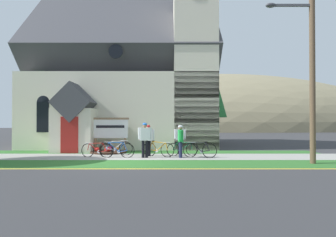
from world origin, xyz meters
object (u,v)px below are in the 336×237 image
object	(u,v)px
cyclist_in_orange_jersey	(182,139)
cyclist_in_yellow_jersey	(181,137)
utility_pole	(312,45)
yard_deciduous_tree	(50,91)
bicycle_yellow	(201,150)
bicycle_red	(160,149)
bicycle_silver	(118,150)
bicycle_orange	(184,149)
bicycle_green	(117,148)
cyclist_in_red_jersey	(146,137)
roadside_conifer	(208,81)
church_sign	(112,129)
cyclist_in_white_jersey	(150,138)
bicycle_blue	(99,150)

from	to	relation	value
cyclist_in_orange_jersey	cyclist_in_yellow_jersey	distance (m)	1.60
utility_pole	yard_deciduous_tree	world-z (taller)	utility_pole
bicycle_yellow	bicycle_red	size ratio (longest dim) A/B	1.01
cyclist_in_orange_jersey	bicycle_silver	bearing A→B (deg)	177.96
bicycle_silver	cyclist_in_orange_jersey	bearing A→B (deg)	-2.04
bicycle_red	bicycle_silver	xyz separation A→B (m)	(-2.06, -0.41, -0.00)
bicycle_silver	yard_deciduous_tree	distance (m)	9.54
bicycle_orange	bicycle_red	size ratio (longest dim) A/B	1.03
bicycle_red	yard_deciduous_tree	xyz separation A→B (m)	(-8.17, 5.92, 3.69)
utility_pole	bicycle_red	bearing A→B (deg)	159.84
bicycle_green	bicycle_orange	bearing A→B (deg)	-3.70
bicycle_green	cyclist_in_red_jersey	bearing A→B (deg)	-35.41
bicycle_red	yard_deciduous_tree	world-z (taller)	yard_deciduous_tree
bicycle_yellow	cyclist_in_red_jersey	size ratio (longest dim) A/B	0.95
bicycle_red	roadside_conifer	xyz separation A→B (m)	(3.64, 8.11, 4.67)
bicycle_yellow	roadside_conifer	size ratio (longest dim) A/B	0.21
church_sign	yard_deciduous_tree	xyz separation A→B (m)	(-5.23, 3.62, 2.71)
church_sign	utility_pole	world-z (taller)	utility_pole
bicycle_silver	bicycle_green	size ratio (longest dim) A/B	0.99
cyclist_in_yellow_jersey	cyclist_in_red_jersey	distance (m)	2.42
cyclist_in_orange_jersey	cyclist_in_red_jersey	world-z (taller)	cyclist_in_red_jersey
bicycle_orange	yard_deciduous_tree	size ratio (longest dim) A/B	0.30
bicycle_silver	cyclist_in_white_jersey	xyz separation A→B (m)	(1.54, 0.56, 0.57)
cyclist_in_red_jersey	roadside_conifer	world-z (taller)	roadside_conifer
roadside_conifer	bicycle_red	bearing A→B (deg)	-114.18
bicycle_orange	cyclist_in_yellow_jersey	xyz separation A→B (m)	(-0.11, 0.64, 0.58)
bicycle_orange	cyclist_in_white_jersey	xyz separation A→B (m)	(-1.81, -0.29, 0.59)
bicycle_red	utility_pole	xyz separation A→B (m)	(6.69, -2.46, 4.74)
bicycle_red	utility_pole	distance (m)	8.56
church_sign	cyclist_in_white_jersey	size ratio (longest dim) A/B	1.35
bicycle_yellow	yard_deciduous_tree	xyz separation A→B (m)	(-10.29, 6.25, 3.69)
bicycle_green	cyclist_in_white_jersey	bearing A→B (deg)	-16.14
church_sign	cyclist_in_orange_jersey	world-z (taller)	church_sign
cyclist_in_red_jersey	utility_pole	world-z (taller)	utility_pole
cyclist_in_orange_jersey	yard_deciduous_tree	xyz separation A→B (m)	(-9.31, 6.45, 3.13)
cyclist_in_red_jersey	cyclist_in_orange_jersey	bearing A→B (deg)	-0.16
utility_pole	bicycle_silver	bearing A→B (deg)	166.86
bicycle_silver	bicycle_green	xyz separation A→B (m)	(-0.26, 1.08, -0.00)
bicycle_blue	cyclist_in_orange_jersey	distance (m)	4.28
bicycle_blue	cyclist_in_orange_jersey	size ratio (longest dim) A/B	1.05
bicycle_blue	cyclist_in_orange_jersey	xyz separation A→B (m)	(4.23, -0.23, 0.58)
bicycle_blue	bicycle_red	bearing A→B (deg)	5.44
yard_deciduous_tree	church_sign	bearing A→B (deg)	-34.70
bicycle_green	bicycle_yellow	bearing A→B (deg)	-12.61
bicycle_blue	utility_pole	xyz separation A→B (m)	(9.78, -2.16, 4.76)
bicycle_red	cyclist_in_orange_jersey	world-z (taller)	cyclist_in_orange_jersey
cyclist_in_orange_jersey	cyclist_in_red_jersey	size ratio (longest dim) A/B	0.93
church_sign	bicycle_green	distance (m)	2.01
bicycle_green	cyclist_in_yellow_jersey	size ratio (longest dim) A/B	1.12
bicycle_red	cyclist_in_orange_jersey	bearing A→B (deg)	-24.83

